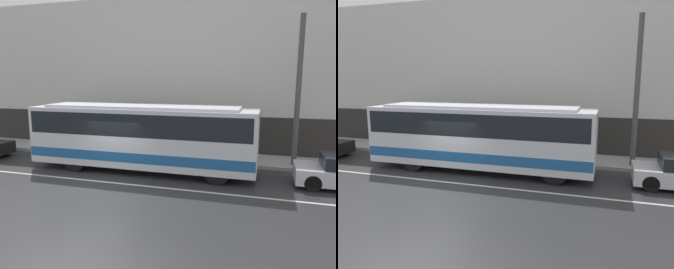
# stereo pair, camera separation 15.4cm
# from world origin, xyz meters

# --- Properties ---
(ground_plane) EXTENTS (60.00, 60.00, 0.00)m
(ground_plane) POSITION_xyz_m (0.00, 0.00, 0.00)
(ground_plane) COLOR #2D2D30
(sidewalk) EXTENTS (60.00, 2.59, 0.17)m
(sidewalk) POSITION_xyz_m (0.00, 5.30, 0.09)
(sidewalk) COLOR #A09E99
(sidewalk) RESTS_ON ground_plane
(building_facade) EXTENTS (60.00, 0.35, 9.14)m
(building_facade) POSITION_xyz_m (0.00, 6.74, 4.40)
(building_facade) COLOR silver
(building_facade) RESTS_ON ground_plane
(lane_stripe) EXTENTS (54.00, 0.14, 0.01)m
(lane_stripe) POSITION_xyz_m (0.00, 0.00, 0.00)
(lane_stripe) COLOR beige
(lane_stripe) RESTS_ON ground_plane
(transit_bus) EXTENTS (10.81, 2.52, 3.17)m
(transit_bus) POSITION_xyz_m (0.92, 2.19, 1.78)
(transit_bus) COLOR silver
(transit_bus) RESTS_ON ground_plane
(utility_pole_near) EXTENTS (0.25, 0.25, 7.21)m
(utility_pole_near) POSITION_xyz_m (7.98, 4.69, 3.78)
(utility_pole_near) COLOR #4C4C4F
(utility_pole_near) RESTS_ON sidewalk
(pedestrian_waiting) EXTENTS (0.36, 0.36, 1.71)m
(pedestrian_waiting) POSITION_xyz_m (-3.39, 5.35, 0.97)
(pedestrian_waiting) COLOR #333338
(pedestrian_waiting) RESTS_ON sidewalk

